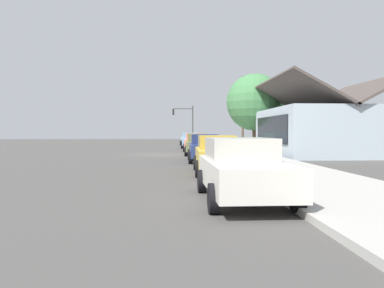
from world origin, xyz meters
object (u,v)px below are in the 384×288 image
at_px(car_seafoam, 189,139).
at_px(shade_tree, 255,102).
at_px(car_mustard, 217,154).
at_px(car_navy, 205,148).
at_px(fire_hydrant_red, 203,143).
at_px(car_coral, 195,142).
at_px(traffic_light_main, 185,118).
at_px(car_olive, 198,144).
at_px(car_skyblue, 191,140).
at_px(utility_pole_wooden, 243,111).
at_px(car_ivory, 242,169).

height_order(car_seafoam, shade_tree, shade_tree).
bearing_deg(car_mustard, car_navy, -178.03).
height_order(shade_tree, fire_hydrant_red, shade_tree).
bearing_deg(car_mustard, car_coral, -178.50).
bearing_deg(traffic_light_main, car_olive, 0.54).
height_order(car_coral, car_olive, same).
distance_m(car_skyblue, car_navy, 18.30).
distance_m(car_seafoam, car_mustard, 31.17).
height_order(car_olive, fire_hydrant_red, car_olive).
relative_size(car_skyblue, car_mustard, 1.00).
relative_size(car_mustard, fire_hydrant_red, 6.67).
bearing_deg(car_coral, shade_tree, 97.71).
relative_size(car_coral, car_navy, 0.96).
height_order(car_navy, utility_pole_wooden, utility_pole_wooden).
bearing_deg(car_skyblue, shade_tree, 46.89).
height_order(car_mustard, traffic_light_main, traffic_light_main).
xyz_separation_m(shade_tree, utility_pole_wooden, (-4.77, -0.25, -0.50)).
relative_size(car_coral, shade_tree, 0.66).
xyz_separation_m(car_seafoam, car_ivory, (37.64, -0.26, 0.00)).
height_order(car_seafoam, car_ivory, same).
height_order(car_skyblue, shade_tree, shade_tree).
bearing_deg(car_ivory, utility_pole_wooden, 168.88).
relative_size(car_seafoam, car_coral, 0.94).
height_order(car_skyblue, car_mustard, same).
distance_m(car_skyblue, car_ivory, 30.96).
relative_size(car_olive, car_navy, 0.91).
bearing_deg(car_ivory, car_coral, 178.75).
distance_m(car_navy, car_mustard, 6.18).
height_order(car_mustard, car_ivory, same).
distance_m(car_seafoam, utility_pole_wooden, 9.62).
bearing_deg(car_olive, fire_hydrant_red, 176.52).
xyz_separation_m(car_seafoam, car_mustard, (31.17, -0.14, -0.00)).
height_order(car_skyblue, car_coral, same).
bearing_deg(car_skyblue, car_coral, 1.80).
distance_m(car_seafoam, car_skyblue, 6.68).
bearing_deg(car_seafoam, car_mustard, -2.13).
bearing_deg(car_mustard, shade_tree, 165.20).
bearing_deg(fire_hydrant_red, car_seafoam, -166.56).
relative_size(car_olive, utility_pole_wooden, 0.59).
distance_m(traffic_light_main, utility_pole_wooden, 13.14).
bearing_deg(shade_tree, traffic_light_main, -160.43).
bearing_deg(car_olive, car_coral, -178.40).
distance_m(shade_tree, traffic_light_main, 17.67).
height_order(shade_tree, traffic_light_main, shade_tree).
xyz_separation_m(car_olive, fire_hydrant_red, (-13.29, 1.44, -0.32)).
xyz_separation_m(car_skyblue, car_mustard, (24.49, -0.04, -0.00)).
bearing_deg(car_ivory, car_skyblue, 179.02).
bearing_deg(utility_pole_wooden, fire_hydrant_red, -115.79).
bearing_deg(utility_pole_wooden, traffic_light_main, -154.48).
bearing_deg(utility_pole_wooden, car_navy, -17.24).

